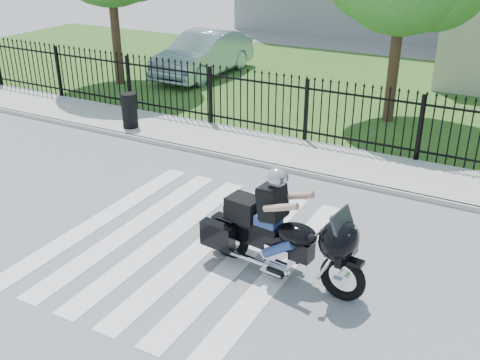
% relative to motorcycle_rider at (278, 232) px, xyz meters
% --- Properties ---
extents(ground, '(120.00, 120.00, 0.00)m').
position_rel_motorcycle_rider_xyz_m(ground, '(-1.99, 0.07, -0.83)').
color(ground, slate).
rests_on(ground, ground).
extents(crosswalk, '(5.00, 5.50, 0.01)m').
position_rel_motorcycle_rider_xyz_m(crosswalk, '(-1.99, 0.07, -0.82)').
color(crosswalk, silver).
rests_on(crosswalk, ground).
extents(sidewalk, '(40.00, 2.00, 0.12)m').
position_rel_motorcycle_rider_xyz_m(sidewalk, '(-1.99, 5.07, -0.77)').
color(sidewalk, '#ADAAA3').
rests_on(sidewalk, ground).
extents(curb, '(40.00, 0.12, 0.12)m').
position_rel_motorcycle_rider_xyz_m(curb, '(-1.99, 4.07, -0.77)').
color(curb, '#ADAAA3').
rests_on(curb, ground).
extents(grass_strip, '(40.00, 12.00, 0.02)m').
position_rel_motorcycle_rider_xyz_m(grass_strip, '(-1.99, 12.07, -0.82)').
color(grass_strip, '#26561D').
rests_on(grass_strip, ground).
extents(iron_fence, '(26.00, 0.04, 1.80)m').
position_rel_motorcycle_rider_xyz_m(iron_fence, '(-1.99, 6.07, 0.07)').
color(iron_fence, black).
rests_on(iron_fence, ground).
extents(motorcycle_rider, '(3.06, 1.18, 2.02)m').
position_rel_motorcycle_rider_xyz_m(motorcycle_rider, '(0.00, 0.00, 0.00)').
color(motorcycle_rider, black).
rests_on(motorcycle_rider, ground).
extents(parked_car, '(1.81, 5.10, 1.68)m').
position_rel_motorcycle_rider_xyz_m(parked_car, '(-8.35, 11.08, 0.03)').
color(parked_car, '#95ACBC').
rests_on(parked_car, grass_strip).
extents(litter_bin, '(0.50, 0.50, 1.00)m').
position_rel_motorcycle_rider_xyz_m(litter_bin, '(-6.83, 4.60, -0.21)').
color(litter_bin, black).
rests_on(litter_bin, sidewalk).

